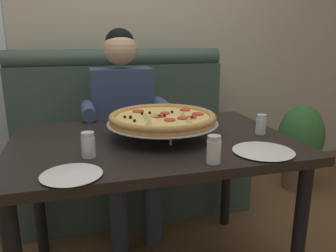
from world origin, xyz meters
TOP-DOWN VIEW (x-y plane):
  - back_wall_with_window at (0.00, 1.48)m, footprint 6.00×0.12m
  - booth_bench at (0.00, 0.91)m, footprint 1.65×0.78m
  - dining_table at (0.00, 0.00)m, footprint 1.29×0.88m
  - diner_main at (-0.04, 0.64)m, footprint 0.54×0.64m
  - pizza at (0.06, 0.02)m, footprint 0.53×0.53m
  - shaker_oregano at (0.53, -0.06)m, footprint 0.05×0.05m
  - shaker_parmesan at (-0.30, -0.17)m, footprint 0.06×0.06m
  - shaker_pepper_flakes at (0.15, -0.37)m, footprint 0.05×0.05m
  - plate_near_left at (-0.37, -0.35)m, footprint 0.21×0.21m
  - plate_near_right at (0.40, -0.31)m, footprint 0.25×0.25m
  - potted_plant at (1.40, 0.73)m, footprint 0.36×0.36m

SIDE VIEW (x-z plane):
  - potted_plant at x=1.40m, z-range 0.04..0.74m
  - booth_bench at x=0.00m, z-range -0.17..0.96m
  - dining_table at x=0.00m, z-range 0.29..1.04m
  - diner_main at x=-0.04m, z-range 0.07..1.35m
  - plate_near_left at x=-0.37m, z-range 0.76..0.77m
  - plate_near_right at x=0.40m, z-range 0.76..0.77m
  - shaker_oregano at x=0.53m, z-range 0.75..0.84m
  - shaker_parmesan at x=-0.30m, z-range 0.75..0.85m
  - shaker_pepper_flakes at x=0.15m, z-range 0.75..0.85m
  - pizza at x=0.06m, z-range 0.78..0.90m
  - back_wall_with_window at x=0.00m, z-range 0.00..2.80m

